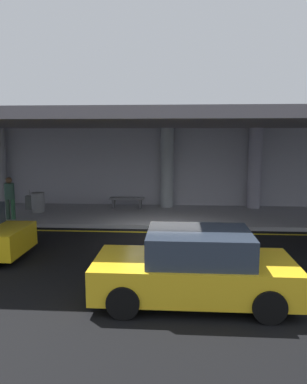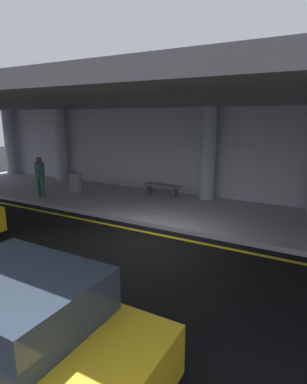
{
  "view_description": "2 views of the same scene",
  "coord_description": "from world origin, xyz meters",
  "px_view_note": "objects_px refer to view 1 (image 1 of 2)",
  "views": [
    {
      "loc": [
        0.51,
        -12.28,
        3.4
      ],
      "look_at": [
        -0.45,
        2.11,
        1.24
      ],
      "focal_mm": 34.49,
      "sensor_mm": 36.0,
      "label": 1
    },
    {
      "loc": [
        4.22,
        -7.19,
        3.4
      ],
      "look_at": [
        -0.59,
        1.4,
        1.06
      ],
      "focal_mm": 29.48,
      "sensor_mm": 36.0,
      "label": 2
    }
  ],
  "objects_px": {
    "traveler_with_luggage": "(10,195)",
    "trash_bin_steel": "(38,202)",
    "support_column_right_mid": "(255,168)",
    "support_column_center": "(167,168)",
    "bench_metal": "(127,200)",
    "support_column_left_mid": "(0,167)",
    "car_yellow_taxi": "(195,268)",
    "suitcase_upright_primary": "(30,203)"
  },
  "relations": [
    {
      "from": "traveler_with_luggage",
      "to": "trash_bin_steel",
      "type": "height_order",
      "value": "traveler_with_luggage"
    },
    {
      "from": "support_column_right_mid",
      "to": "trash_bin_steel",
      "type": "height_order",
      "value": "support_column_right_mid"
    },
    {
      "from": "support_column_center",
      "to": "bench_metal",
      "type": "xyz_separation_m",
      "value": [
        -1.83,
        -0.46,
        -1.47
      ]
    },
    {
      "from": "support_column_left_mid",
      "to": "support_column_right_mid",
      "type": "bearing_deg",
      "value": 0.0
    },
    {
      "from": "car_yellow_taxi",
      "to": "traveler_with_luggage",
      "type": "xyz_separation_m",
      "value": [
        -7.01,
        6.61,
        0.4
      ]
    },
    {
      "from": "support_column_left_mid",
      "to": "support_column_right_mid",
      "type": "relative_size",
      "value": 1.0
    },
    {
      "from": "support_column_left_mid",
      "to": "traveler_with_luggage",
      "type": "relative_size",
      "value": 2.17
    },
    {
      "from": "support_column_right_mid",
      "to": "suitcase_upright_primary",
      "type": "relative_size",
      "value": 4.06
    },
    {
      "from": "car_yellow_taxi",
      "to": "support_column_left_mid",
      "type": "bearing_deg",
      "value": 129.51
    },
    {
      "from": "support_column_left_mid",
      "to": "suitcase_upright_primary",
      "type": "xyz_separation_m",
      "value": [
        1.85,
        -1.09,
        -1.51
      ]
    },
    {
      "from": "suitcase_upright_primary",
      "to": "car_yellow_taxi",
      "type": "bearing_deg",
      "value": -30.66
    },
    {
      "from": "car_yellow_taxi",
      "to": "traveler_with_luggage",
      "type": "bearing_deg",
      "value": 133.71
    },
    {
      "from": "support_column_right_mid",
      "to": "support_column_left_mid",
      "type": "bearing_deg",
      "value": 180.0
    },
    {
      "from": "support_column_center",
      "to": "support_column_right_mid",
      "type": "bearing_deg",
      "value": 0.0
    },
    {
      "from": "support_column_right_mid",
      "to": "suitcase_upright_primary",
      "type": "distance_m",
      "value": 10.32
    },
    {
      "from": "support_column_right_mid",
      "to": "suitcase_upright_primary",
      "type": "height_order",
      "value": "support_column_right_mid"
    },
    {
      "from": "trash_bin_steel",
      "to": "support_column_center",
      "type": "bearing_deg",
      "value": 16.09
    },
    {
      "from": "support_column_left_mid",
      "to": "car_yellow_taxi",
      "type": "bearing_deg",
      "value": -47.55
    },
    {
      "from": "traveler_with_luggage",
      "to": "suitcase_upright_primary",
      "type": "height_order",
      "value": "traveler_with_luggage"
    },
    {
      "from": "support_column_right_mid",
      "to": "trash_bin_steel",
      "type": "xyz_separation_m",
      "value": [
        -9.57,
        -1.61,
        -1.4
      ]
    },
    {
      "from": "support_column_right_mid",
      "to": "traveler_with_luggage",
      "type": "relative_size",
      "value": 2.17
    },
    {
      "from": "car_yellow_taxi",
      "to": "bench_metal",
      "type": "xyz_separation_m",
      "value": [
        -2.71,
        9.24,
        -0.21
      ]
    },
    {
      "from": "suitcase_upright_primary",
      "to": "bench_metal",
      "type": "distance_m",
      "value": 4.37
    },
    {
      "from": "suitcase_upright_primary",
      "to": "bench_metal",
      "type": "xyz_separation_m",
      "value": [
        4.32,
        0.63,
        0.04
      ]
    },
    {
      "from": "suitcase_upright_primary",
      "to": "support_column_center",
      "type": "bearing_deg",
      "value": 30.18
    },
    {
      "from": "car_yellow_taxi",
      "to": "support_column_right_mid",
      "type": "bearing_deg",
      "value": 69.22
    },
    {
      "from": "suitcase_upright_primary",
      "to": "trash_bin_steel",
      "type": "height_order",
      "value": "suitcase_upright_primary"
    },
    {
      "from": "support_column_right_mid",
      "to": "car_yellow_taxi",
      "type": "height_order",
      "value": "support_column_right_mid"
    },
    {
      "from": "traveler_with_luggage",
      "to": "bench_metal",
      "type": "bearing_deg",
      "value": -62.63
    },
    {
      "from": "support_column_center",
      "to": "trash_bin_steel",
      "type": "height_order",
      "value": "support_column_center"
    },
    {
      "from": "support_column_left_mid",
      "to": "support_column_center",
      "type": "bearing_deg",
      "value": 0.0
    },
    {
      "from": "car_yellow_taxi",
      "to": "bench_metal",
      "type": "bearing_deg",
      "value": 103.39
    },
    {
      "from": "support_column_right_mid",
      "to": "traveler_with_luggage",
      "type": "xyz_separation_m",
      "value": [
        -10.13,
        -3.09,
        -0.86
      ]
    },
    {
      "from": "car_yellow_taxi",
      "to": "trash_bin_steel",
      "type": "height_order",
      "value": "car_yellow_taxi"
    },
    {
      "from": "car_yellow_taxi",
      "to": "trash_bin_steel",
      "type": "bearing_deg",
      "value": 125.6
    },
    {
      "from": "suitcase_upright_primary",
      "to": "support_column_left_mid",
      "type": "bearing_deg",
      "value": 169.62
    },
    {
      "from": "support_column_right_mid",
      "to": "suitcase_upright_primary",
      "type": "bearing_deg",
      "value": -173.87
    },
    {
      "from": "support_column_right_mid",
      "to": "bench_metal",
      "type": "height_order",
      "value": "support_column_right_mid"
    },
    {
      "from": "car_yellow_taxi",
      "to": "suitcase_upright_primary",
      "type": "bearing_deg",
      "value": 126.27
    },
    {
      "from": "support_column_left_mid",
      "to": "suitcase_upright_primary",
      "type": "distance_m",
      "value": 2.63
    },
    {
      "from": "support_column_right_mid",
      "to": "bench_metal",
      "type": "xyz_separation_m",
      "value": [
        -5.83,
        -0.46,
        -1.47
      ]
    },
    {
      "from": "traveler_with_luggage",
      "to": "bench_metal",
      "type": "distance_m",
      "value": 5.07
    }
  ]
}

